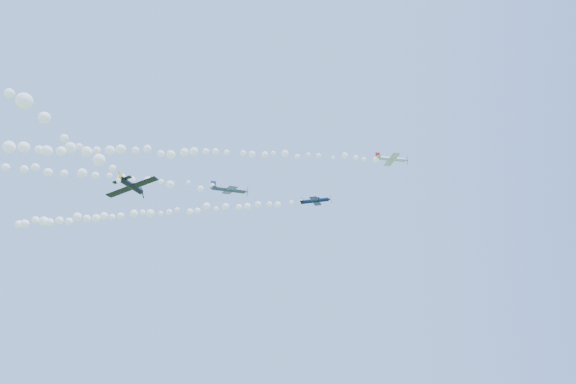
# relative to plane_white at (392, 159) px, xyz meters

# --- Properties ---
(plane_white) EXTENTS (6.84, 7.26, 2.39)m
(plane_white) POSITION_rel_plane_white_xyz_m (0.00, 0.00, 0.00)
(plane_white) COLOR silver
(smoke_trail_white) EXTENTS (71.25, 17.40, 2.91)m
(smoke_trail_white) POSITION_rel_plane_white_xyz_m (-37.59, -8.14, -0.29)
(smoke_trail_white) COLOR white
(plane_navy) EXTENTS (6.71, 7.03, 1.79)m
(plane_navy) POSITION_rel_plane_white_xyz_m (-15.66, 0.46, -8.15)
(plane_navy) COLOR #0C1836
(smoke_trail_navy) EXTENTS (68.50, 8.95, 2.65)m
(smoke_trail_navy) POSITION_rel_plane_white_xyz_m (-51.88, 4.03, -8.36)
(smoke_trail_navy) COLOR white
(plane_grey) EXTENTS (6.83, 7.20, 2.21)m
(plane_grey) POSITION_rel_plane_white_xyz_m (-30.30, -12.34, -9.72)
(plane_grey) COLOR #3A4154
(plane_black) EXTENTS (6.10, 6.17, 2.17)m
(plane_black) POSITION_rel_plane_white_xyz_m (-35.52, -39.44, -18.76)
(plane_black) COLOR black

